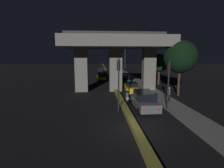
% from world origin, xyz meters
% --- Properties ---
extents(ground_plane, '(200.00, 200.00, 0.00)m').
position_xyz_m(ground_plane, '(0.00, 0.00, 0.00)').
color(ground_plane, black).
extents(median_divider, '(0.54, 126.00, 0.41)m').
position_xyz_m(median_divider, '(0.00, 35.00, 0.21)').
color(median_divider, olive).
rests_on(median_divider, ground_plane).
extents(sidewalk_right, '(2.50, 126.00, 0.15)m').
position_xyz_m(sidewalk_right, '(5.33, 28.00, 0.07)').
color(sidewalk_right, slate).
rests_on(sidewalk_right, ground_plane).
extents(elevated_overpass, '(15.23, 9.44, 8.85)m').
position_xyz_m(elevated_overpass, '(0.00, 14.29, 6.47)').
color(elevated_overpass, slate).
rests_on(elevated_overpass, ground_plane).
extents(traffic_light_left_of_median, '(0.30, 0.49, 5.10)m').
position_xyz_m(traffic_light_left_of_median, '(-0.67, 4.41, 3.47)').
color(traffic_light_left_of_median, black).
rests_on(traffic_light_left_of_median, ground_plane).
extents(traffic_light_right_of_median, '(0.30, 0.49, 4.83)m').
position_xyz_m(traffic_light_right_of_median, '(4.19, 4.41, 3.30)').
color(traffic_light_right_of_median, black).
rests_on(traffic_light_right_of_median, ground_plane).
extents(street_lamp, '(2.57, 0.32, 7.75)m').
position_xyz_m(street_lamp, '(4.33, 35.98, 4.63)').
color(street_lamp, '#2D2D30').
rests_on(street_lamp, ground_plane).
extents(car_grey_lead, '(2.07, 4.74, 1.89)m').
position_xyz_m(car_grey_lead, '(1.91, 4.49, 0.97)').
color(car_grey_lead, '#515459').
rests_on(car_grey_lead, ground_plane).
extents(car_taxi_yellow_second, '(2.01, 4.18, 1.58)m').
position_xyz_m(car_taxi_yellow_second, '(2.06, 12.14, 0.81)').
color(car_taxi_yellow_second, gold).
rests_on(car_taxi_yellow_second, ground_plane).
extents(car_dark_green_third, '(2.04, 4.27, 1.80)m').
position_xyz_m(car_dark_green_third, '(2.06, 20.06, 0.93)').
color(car_dark_green_third, black).
rests_on(car_dark_green_third, ground_plane).
extents(car_taxi_yellow_fourth, '(2.16, 4.43, 1.44)m').
position_xyz_m(car_taxi_yellow_fourth, '(1.79, 28.85, 0.74)').
color(car_taxi_yellow_fourth, gold).
rests_on(car_taxi_yellow_fourth, ground_plane).
extents(car_silver_fifth, '(2.06, 4.77, 1.88)m').
position_xyz_m(car_silver_fifth, '(2.23, 36.62, 0.98)').
color(car_silver_fifth, gray).
rests_on(car_silver_fifth, ground_plane).
extents(car_taxi_yellow_lead_oncoming, '(2.11, 4.43, 1.75)m').
position_xyz_m(car_taxi_yellow_lead_oncoming, '(-1.98, 25.94, 0.93)').
color(car_taxi_yellow_lead_oncoming, gold).
rests_on(car_taxi_yellow_lead_oncoming, ground_plane).
extents(car_black_second_oncoming, '(2.13, 4.87, 2.10)m').
position_xyz_m(car_black_second_oncoming, '(-1.82, 39.42, 1.10)').
color(car_black_second_oncoming, black).
rests_on(car_black_second_oncoming, ground_plane).
extents(motorcycle_white_filtering_near, '(0.33, 1.87, 1.46)m').
position_xyz_m(motorcycle_white_filtering_near, '(0.65, 7.14, 0.62)').
color(motorcycle_white_filtering_near, black).
rests_on(motorcycle_white_filtering_near, ground_plane).
extents(pedestrian_on_sidewalk, '(0.34, 0.34, 1.65)m').
position_xyz_m(pedestrian_on_sidewalk, '(5.45, 7.03, 0.97)').
color(pedestrian_on_sidewalk, black).
rests_on(pedestrian_on_sidewalk, sidewalk_right).
extents(roadside_tree_kerbside_near, '(4.28, 4.28, 7.34)m').
position_xyz_m(roadside_tree_kerbside_near, '(8.14, 10.39, 5.18)').
color(roadside_tree_kerbside_near, '#38281C').
rests_on(roadside_tree_kerbside_near, ground_plane).
extents(roadside_tree_kerbside_mid, '(3.27, 3.27, 5.65)m').
position_xyz_m(roadside_tree_kerbside_mid, '(8.61, 19.60, 3.98)').
color(roadside_tree_kerbside_mid, '#38281C').
rests_on(roadside_tree_kerbside_mid, ground_plane).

